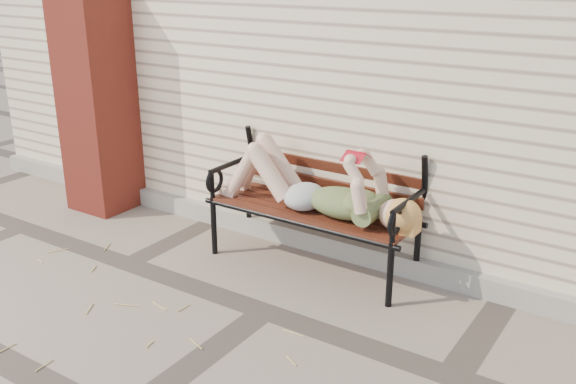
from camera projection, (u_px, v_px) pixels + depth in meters
The scene contains 7 objects.
ground at pixel (265, 311), 4.12m from camera, with size 80.00×80.00×0.00m, color gray.
house_wall at pixel (449, 31), 5.96m from camera, with size 8.00×4.00×3.00m, color beige.
foundation_strip at pixel (339, 248), 4.85m from camera, with size 8.00×0.10×0.15m, color gray.
brick_pillar at pixel (97, 98), 5.55m from camera, with size 0.50×0.50×2.00m, color #9E3023.
garden_bench at pixel (319, 185), 4.61m from camera, with size 1.65×0.66×1.07m.
reading_woman at pixel (311, 186), 4.49m from camera, with size 1.56×0.35×0.49m.
straw_scatter at pixel (202, 359), 3.62m from camera, with size 2.86×1.70×0.01m.
Camera 1 is at (2.11, -2.93, 2.13)m, focal length 40.00 mm.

